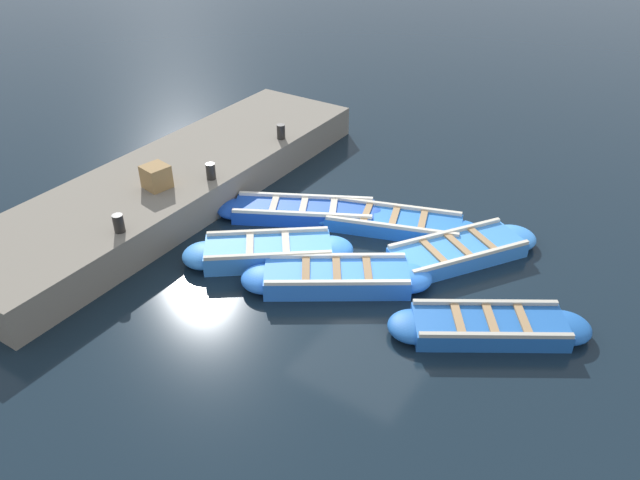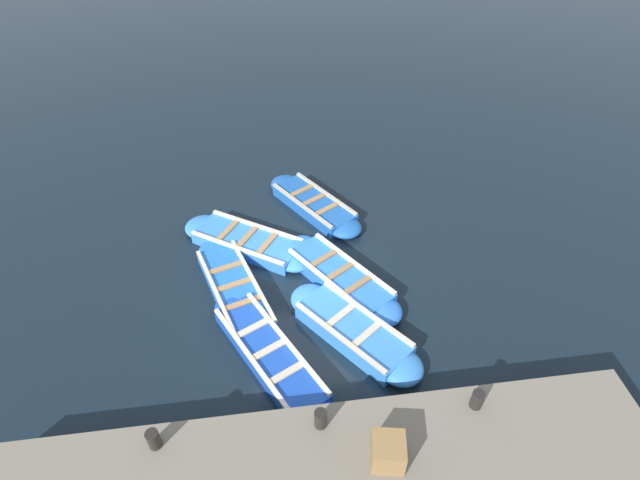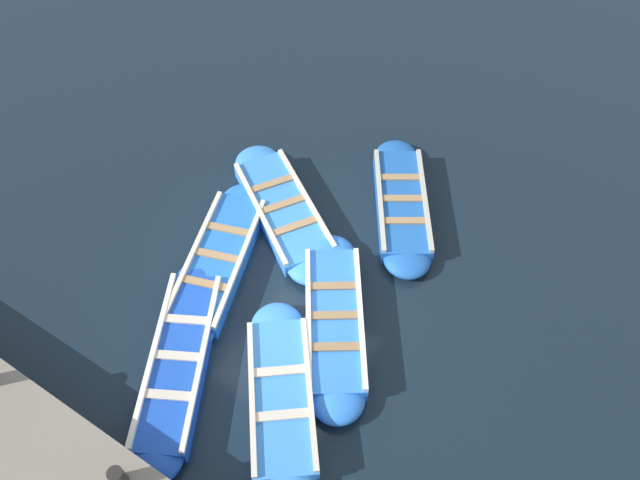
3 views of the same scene
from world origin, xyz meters
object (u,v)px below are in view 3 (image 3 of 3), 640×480
at_px(boat_inner_gap, 179,360).
at_px(boat_broadside, 401,204).
at_px(boat_far_corner, 283,210).
at_px(boat_outer_left, 334,321).
at_px(boat_near_quay, 218,261).
at_px(boat_centre, 281,398).
at_px(bollard_mid_north, 118,477).

height_order(boat_inner_gap, boat_broadside, boat_broadside).
bearing_deg(boat_broadside, boat_far_corner, 125.88).
bearing_deg(boat_far_corner, boat_outer_left, -126.72).
relative_size(boat_outer_left, boat_broadside, 1.03).
distance_m(boat_outer_left, boat_far_corner, 2.51).
xyz_separation_m(boat_near_quay, boat_inner_gap, (-1.82, -0.66, 0.01)).
height_order(boat_inner_gap, boat_outer_left, boat_outer_left).
bearing_deg(boat_inner_gap, boat_centre, -78.98).
height_order(boat_near_quay, boat_inner_gap, boat_inner_gap).
bearing_deg(boat_outer_left, bollard_mid_north, 165.98).
bearing_deg(boat_broadside, boat_outer_left, -175.03).
xyz_separation_m(boat_near_quay, boat_centre, (-1.49, -2.34, 0.04)).
relative_size(boat_far_corner, boat_centre, 1.11).
height_order(boat_outer_left, boat_centre, boat_centre).
height_order(boat_inner_gap, boat_centre, boat_centre).
relative_size(boat_inner_gap, boat_far_corner, 1.07).
bearing_deg(bollard_mid_north, boat_outer_left, -14.02).
bearing_deg(bollard_mid_north, boat_inner_gap, 21.70).
relative_size(boat_centre, bollard_mid_north, 8.89).
relative_size(boat_inner_gap, boat_centre, 1.19).
height_order(boat_far_corner, boat_broadside, boat_broadside).
distance_m(boat_inner_gap, bollard_mid_north, 2.15).
xyz_separation_m(boat_centre, boat_broadside, (4.31, 0.26, -0.03)).
bearing_deg(boat_centre, boat_far_corner, 33.81).
xyz_separation_m(boat_far_corner, bollard_mid_north, (-5.22, -1.08, 0.77)).
height_order(boat_far_corner, bollard_mid_north, bollard_mid_north).
relative_size(boat_near_quay, bollard_mid_north, 10.58).
bearing_deg(boat_near_quay, boat_inner_gap, -160.19).
distance_m(boat_far_corner, bollard_mid_north, 5.39).
bearing_deg(boat_far_corner, boat_near_quay, 168.32).
bearing_deg(boat_broadside, boat_inner_gap, 162.84).
height_order(boat_broadside, bollard_mid_north, bollard_mid_north).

